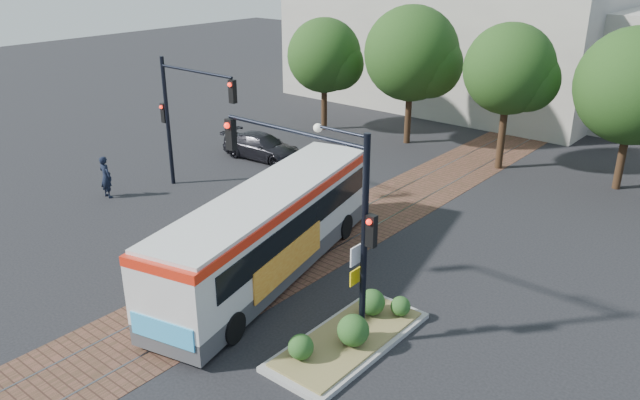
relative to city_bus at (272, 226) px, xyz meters
The scene contains 10 objects.
ground 1.86m from the city_bus, 104.32° to the right, with size 120.00×120.00×0.00m, color black.
trackbed 3.69m from the city_bus, 93.23° to the left, with size 3.60×40.00×0.02m.
tree_row 16.04m from the city_bus, 86.26° to the left, with size 26.40×5.60×7.67m.
warehouses 28.11m from the city_bus, 91.45° to the left, with size 40.00×13.00×8.00m.
city_bus is the anchor object (origin of this frame).
traffic_island 5.10m from the city_bus, 19.29° to the right, with size 2.20×5.20×1.13m.
signal_pole_main 4.68m from the city_bus, 22.62° to the right, with size 5.49×0.46×6.00m.
signal_pole_left 9.41m from the city_bus, 159.06° to the left, with size 4.99×0.34×6.00m.
officer 10.58m from the city_bus, behind, with size 0.70×0.46×1.92m, color black.
parked_car 12.61m from the city_bus, 136.17° to the left, with size 1.85×4.55×1.32m, color black.
Camera 1 is at (13.69, -13.01, 10.49)m, focal length 35.00 mm.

